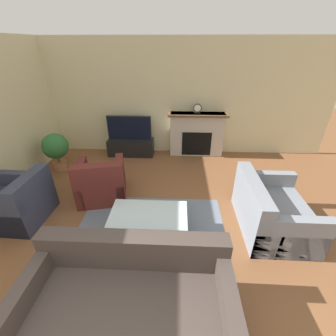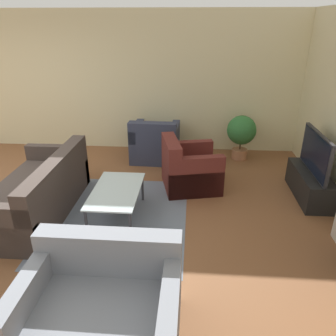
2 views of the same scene
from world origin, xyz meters
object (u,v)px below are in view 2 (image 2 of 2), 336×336
couch_sectional (37,194)px  potted_plant (241,132)px  couch_loveseat (103,310)px  armchair_by_window (155,144)px  tv (316,153)px  armchair_accent (189,170)px  coffee_table (116,192)px

couch_sectional → potted_plant: 3.79m
couch_loveseat → potted_plant: size_ratio=1.48×
couch_sectional → potted_plant: potted_plant is taller
couch_sectional → couch_loveseat: bearing=37.1°
armchair_by_window → couch_loveseat: bearing=92.2°
tv → potted_plant: size_ratio=1.26×
tv → armchair_accent: (-0.18, -1.84, -0.42)m
armchair_by_window → coffee_table: size_ratio=0.84×
coffee_table → armchair_accent: bearing=136.2°
couch_sectional → armchair_accent: (-0.94, 2.09, 0.01)m
tv → couch_sectional: bearing=-79.1°
armchair_by_window → armchair_accent: size_ratio=0.92×
couch_sectional → coffee_table: (0.05, 1.14, 0.11)m
armchair_accent → coffee_table: (0.99, -0.95, 0.09)m
armchair_by_window → coffee_table: armchair_by_window is taller
tv → potted_plant: (-1.47, -0.87, -0.18)m
tv → couch_loveseat: bearing=-43.5°
armchair_by_window → potted_plant: (-0.13, 1.64, 0.24)m
potted_plant → armchair_accent: bearing=-37.2°
couch_sectional → tv: bearing=100.9°
armchair_accent → tv: bearing=-108.2°
armchair_by_window → armchair_accent: (1.15, 0.67, 0.00)m
tv → armchair_accent: bearing=-95.6°
tv → couch_loveseat: size_ratio=0.85×
tv → potted_plant: tv is taller
couch_loveseat → armchair_by_window: bearing=90.1°
couch_sectional → armchair_accent: 2.29m
tv → potted_plant: 1.71m
armchair_accent → potted_plant: potted_plant is taller
armchair_accent → potted_plant: (-1.29, 0.97, 0.24)m
couch_sectional → coffee_table: size_ratio=1.83×
potted_plant → armchair_by_window: bearing=-85.4°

